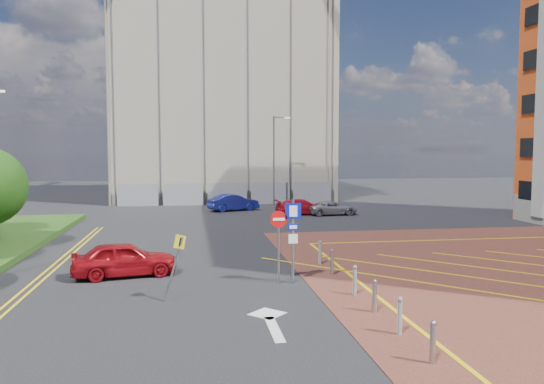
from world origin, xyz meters
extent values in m
plane|color=black|center=(0.00, 0.00, 0.00)|extent=(140.00, 140.00, 0.00)
cube|color=silver|center=(-13.30, 12.00, 8.15)|extent=(0.50, 0.15, 0.12)
cylinder|color=#9EA0A8|center=(4.00, 28.00, 4.00)|extent=(0.16, 0.16, 8.00)
cylinder|color=#9EA0A8|center=(4.60, 28.00, 7.88)|extent=(1.20, 0.10, 0.10)
cube|color=silver|center=(5.20, 28.00, 7.85)|extent=(0.50, 0.15, 0.12)
cylinder|color=#9EA0A8|center=(0.50, 1.00, 1.60)|extent=(0.10, 0.10, 3.20)
cube|color=#08149D|center=(0.50, 0.97, 2.75)|extent=(0.60, 0.04, 0.60)
cube|color=white|center=(0.50, 0.94, 2.75)|extent=(0.30, 0.02, 0.42)
cube|color=#08149D|center=(0.50, 0.97, 2.15)|extent=(0.40, 0.04, 0.25)
cube|color=white|center=(0.50, 0.94, 2.15)|extent=(0.28, 0.02, 0.14)
cube|color=white|center=(0.50, 0.97, 1.70)|extent=(0.35, 0.04, 0.35)
cylinder|color=#9EA0A8|center=(-0.05, 1.00, 1.35)|extent=(0.08, 0.08, 2.70)
cylinder|color=red|center=(-0.05, 0.97, 2.45)|extent=(0.64, 0.04, 0.64)
cube|color=white|center=(-0.05, 0.94, 2.45)|extent=(0.44, 0.02, 0.10)
cylinder|color=#9EA0A8|center=(-3.88, -0.78, 1.10)|extent=(0.70, 0.08, 2.13)
cube|color=yellow|center=(-3.66, -0.81, 2.00)|extent=(0.42, 0.42, 0.56)
cylinder|color=#9EA0A8|center=(2.30, -7.00, 0.47)|extent=(0.14, 0.14, 0.90)
cylinder|color=black|center=(2.30, -5.00, 0.47)|extent=(0.14, 0.14, 0.90)
cylinder|color=#9EA0A8|center=(2.30, -3.00, 0.47)|extent=(0.14, 0.14, 0.90)
cylinder|color=black|center=(2.30, -1.00, 0.47)|extent=(0.14, 0.14, 0.90)
cylinder|color=#9EA0A8|center=(2.30, 2.00, 0.47)|extent=(0.14, 0.14, 0.90)
cylinder|color=black|center=(2.30, 4.00, 0.47)|extent=(0.14, 0.14, 0.90)
cube|color=#A39C86|center=(0.00, 40.00, 11.00)|extent=(21.20, 19.20, 22.00)
cube|color=orange|center=(2.00, 42.00, 17.00)|extent=(0.90, 0.90, 34.00)
cube|color=gray|center=(1.00, 30.00, 1.00)|extent=(21.60, 0.06, 2.00)
imported|color=#A00D14|center=(-5.94, 3.09, 0.70)|extent=(4.33, 2.39, 1.39)
imported|color=navy|center=(0.16, 25.16, 0.69)|extent=(4.43, 2.80, 1.38)
imported|color=#A80E1A|center=(5.23, 21.75, 0.61)|extent=(4.22, 1.81, 1.21)
imported|color=#99989F|center=(7.54, 21.18, 0.53)|extent=(3.95, 2.05, 1.06)
camera|label=1|loc=(-3.27, -18.40, 5.05)|focal=35.00mm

